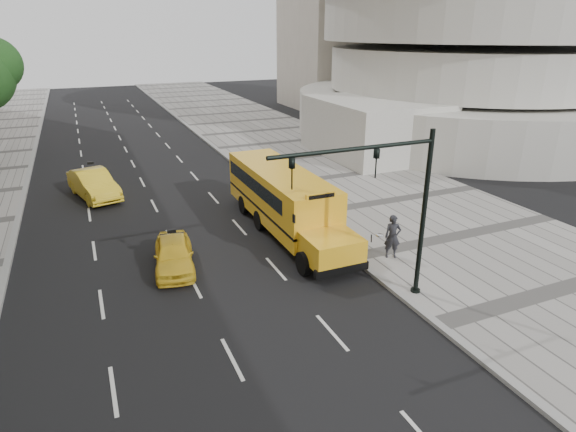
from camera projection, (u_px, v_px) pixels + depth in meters
name	position (u px, v px, depth m)	size (l,w,h in m)	color
ground	(191.00, 235.00, 23.79)	(140.00, 140.00, 0.00)	black
sidewalk_museum	(393.00, 201.00, 28.22)	(12.00, 140.00, 0.15)	gray
curb_museum	(301.00, 216.00, 25.99)	(0.30, 140.00, 0.15)	gray
curb_far	(8.00, 263.00, 20.80)	(0.30, 140.00, 0.15)	gray
school_bus	(282.00, 196.00, 23.96)	(2.96, 11.56, 3.19)	yellow
taxi_near	(174.00, 254.00, 20.23)	(1.59, 3.96, 1.35)	yellow
taxi_far	(94.00, 184.00, 28.76)	(1.76, 5.05, 1.66)	yellow
pedestrian	(393.00, 237.00, 20.84)	(0.71, 0.46, 1.94)	black
traffic_signal	(393.00, 199.00, 16.46)	(6.18, 0.36, 6.40)	black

